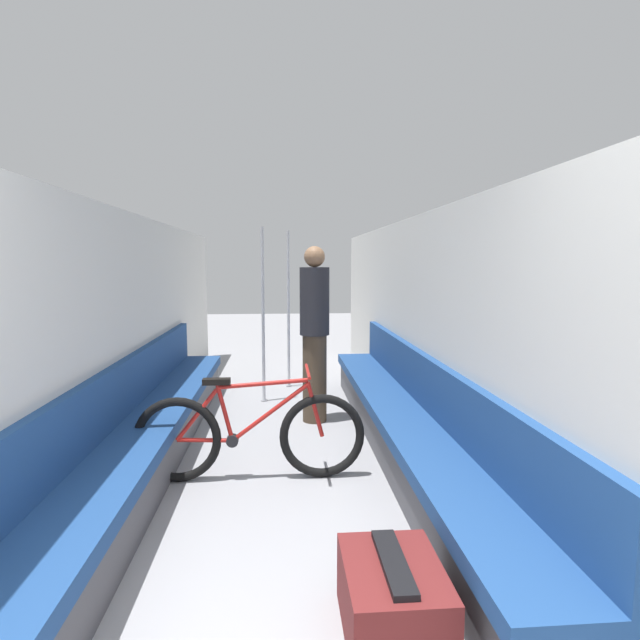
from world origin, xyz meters
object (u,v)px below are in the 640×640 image
bench_seat_row_left (149,432)px  passenger_standing (315,332)px  grab_pole_near (289,312)px  grab_pole_far (263,318)px  bench_seat_row_right (405,425)px  luggage_bag (393,599)px  bicycle (250,435)px

bench_seat_row_left → passenger_standing: bearing=36.8°
grab_pole_near → grab_pole_far: 0.75m
bench_seat_row_left → bench_seat_row_right: bearing=0.0°
grab_pole_near → bench_seat_row_right: bearing=-69.9°
luggage_bag → grab_pole_far: bearing=100.2°
grab_pole_far → passenger_standing: grab_pole_far is taller
bench_seat_row_left → luggage_bag: size_ratio=8.88×
luggage_bag → grab_pole_near: bearing=94.9°
grab_pole_far → luggage_bag: (0.68, -3.79, -0.83)m
bench_seat_row_left → luggage_bag: (1.54, -1.96, -0.12)m
bench_seat_row_right → grab_pole_far: size_ratio=2.45×
bench_seat_row_left → grab_pole_near: (1.16, 2.51, 0.71)m
passenger_standing → luggage_bag: (0.14, -3.01, -0.76)m
bicycle → grab_pole_near: 2.93m
grab_pole_far → luggage_bag: size_ratio=3.62×
bench_seat_row_right → passenger_standing: size_ratio=2.79×
bicycle → luggage_bag: bearing=-79.7°
bench_seat_row_right → bench_seat_row_left: bearing=180.0°
bench_seat_row_left → grab_pole_far: 2.14m
bench_seat_row_left → bicycle: size_ratio=2.90×
bench_seat_row_left → grab_pole_near: size_ratio=2.45×
grab_pole_near → bicycle: bearing=-96.7°
grab_pole_near → bench_seat_row_left: bearing=-114.8°
grab_pole_near → passenger_standing: 1.49m
bicycle → passenger_standing: passenger_standing is taller
bench_seat_row_right → grab_pole_near: size_ratio=2.45×
bench_seat_row_left → grab_pole_near: grab_pole_near is taller
bench_seat_row_right → grab_pole_far: grab_pole_far is taller
bicycle → grab_pole_far: bearing=76.0°
bicycle → grab_pole_far: 2.25m
bench_seat_row_left → grab_pole_near: bearing=65.2°
passenger_standing → bicycle: bearing=-4.9°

